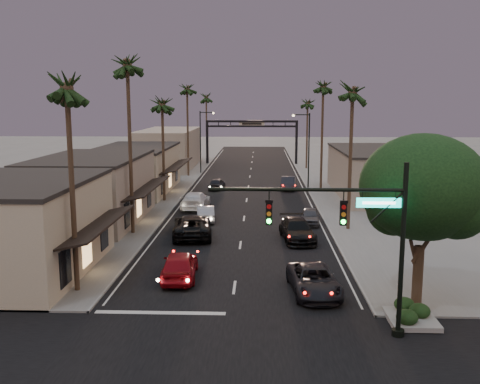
# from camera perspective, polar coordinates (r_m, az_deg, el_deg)

# --- Properties ---
(ground) EXTENTS (200.00, 200.00, 0.00)m
(ground) POSITION_cam_1_polar(r_m,az_deg,el_deg) (59.61, 0.78, -0.35)
(ground) COLOR slate
(ground) RESTS_ON ground
(road) EXTENTS (14.00, 120.00, 0.02)m
(road) POSITION_cam_1_polar(r_m,az_deg,el_deg) (64.54, 0.89, 0.42)
(road) COLOR black
(road) RESTS_ON ground
(cross_street) EXTENTS (80.00, 12.00, 0.02)m
(cross_street) POSITION_cam_1_polar(r_m,az_deg,el_deg) (21.40, -1.97, -19.23)
(cross_street) COLOR black
(cross_street) RESTS_ON ground
(sidewalk_left) EXTENTS (5.00, 92.00, 0.12)m
(sidewalk_left) POSITION_cam_1_polar(r_m,az_deg,el_deg) (72.26, -6.54, 1.40)
(sidewalk_left) COLOR slate
(sidewalk_left) RESTS_ON ground
(sidewalk_right) EXTENTS (5.00, 92.00, 0.12)m
(sidewalk_right) POSITION_cam_1_polar(r_m,az_deg,el_deg) (71.89, 8.61, 1.31)
(sidewalk_right) COLOR slate
(sidewalk_right) RESTS_ON ground
(storefront_near) EXTENTS (8.00, 12.00, 5.50)m
(storefront_near) POSITION_cam_1_polar(r_m,az_deg,el_deg) (34.74, -22.44, -3.72)
(storefront_near) COLOR #B7AB8B
(storefront_near) RESTS_ON ground
(storefront_mid) EXTENTS (8.00, 14.00, 5.50)m
(storefront_mid) POSITION_cam_1_polar(r_m,az_deg,el_deg) (47.56, -15.49, 0.10)
(storefront_mid) COLOR gray
(storefront_mid) RESTS_ON ground
(storefront_far) EXTENTS (8.00, 16.00, 5.00)m
(storefront_far) POSITION_cam_1_polar(r_m,az_deg,el_deg) (62.87, -11.11, 2.29)
(storefront_far) COLOR #B7AB8B
(storefront_far) RESTS_ON ground
(storefront_dist) EXTENTS (8.00, 20.00, 6.00)m
(storefront_dist) POSITION_cam_1_polar(r_m,az_deg,el_deg) (85.24, -7.60, 4.61)
(storefront_dist) COLOR gray
(storefront_dist) RESTS_ON ground
(building_right) EXTENTS (8.00, 18.00, 5.00)m
(building_right) POSITION_cam_1_polar(r_m,az_deg,el_deg) (60.54, 14.16, 1.90)
(building_right) COLOR gray
(building_right) RESTS_ON ground
(traffic_signal) EXTENTS (8.51, 0.22, 7.80)m
(traffic_signal) POSITION_cam_1_polar(r_m,az_deg,el_deg) (23.68, 12.56, -3.42)
(traffic_signal) COLOR black
(traffic_signal) RESTS_ON ground
(corner_tree) EXTENTS (6.20, 6.20, 8.80)m
(corner_tree) POSITION_cam_1_polar(r_m,az_deg,el_deg) (27.70, 19.08, 0.05)
(corner_tree) COLOR #38281C
(corner_tree) RESTS_ON ground
(planter) EXTENTS (2.20, 2.60, 0.24)m
(planter) POSITION_cam_1_polar(r_m,az_deg,el_deg) (27.27, 17.77, -13.12)
(planter) COLOR gray
(planter) RESTS_ON ground
(arch) EXTENTS (15.20, 0.40, 7.27)m
(arch) POSITION_cam_1_polar(r_m,az_deg,el_deg) (88.83, 1.26, 6.53)
(arch) COLOR black
(arch) RESTS_ON ground
(streetlight_right) EXTENTS (2.13, 0.30, 9.00)m
(streetlight_right) POSITION_cam_1_polar(r_m,az_deg,el_deg) (64.13, 7.12, 5.08)
(streetlight_right) COLOR black
(streetlight_right) RESTS_ON ground
(streetlight_left) EXTENTS (2.13, 0.30, 9.00)m
(streetlight_left) POSITION_cam_1_polar(r_m,az_deg,el_deg) (77.30, -4.05, 5.90)
(streetlight_left) COLOR black
(streetlight_left) RESTS_ON ground
(palm_la) EXTENTS (3.20, 3.20, 13.20)m
(palm_la) POSITION_cam_1_polar(r_m,az_deg,el_deg) (29.46, -18.04, 11.33)
(palm_la) COLOR #38281C
(palm_la) RESTS_ON ground
(palm_lb) EXTENTS (3.20, 3.20, 15.20)m
(palm_lb) POSITION_cam_1_polar(r_m,az_deg,el_deg) (42.01, -11.95, 13.59)
(palm_lb) COLOR #38281C
(palm_lb) RESTS_ON ground
(palm_lc) EXTENTS (3.20, 3.20, 12.20)m
(palm_lc) POSITION_cam_1_polar(r_m,az_deg,el_deg) (55.60, -8.32, 9.67)
(palm_lc) COLOR #38281C
(palm_lc) RESTS_ON ground
(palm_ld) EXTENTS (3.20, 3.20, 14.20)m
(palm_ld) POSITION_cam_1_polar(r_m,az_deg,el_deg) (74.40, -5.67, 11.19)
(palm_ld) COLOR #38281C
(palm_ld) RESTS_ON ground
(palm_ra) EXTENTS (3.20, 3.20, 13.20)m
(palm_ra) POSITION_cam_1_polar(r_m,az_deg,el_deg) (43.31, 11.95, 10.90)
(palm_ra) COLOR #38281C
(palm_ra) RESTS_ON ground
(palm_rb) EXTENTS (3.20, 3.20, 14.20)m
(palm_rb) POSITION_cam_1_polar(r_m,az_deg,el_deg) (63.14, 8.88, 11.41)
(palm_rb) COLOR #38281C
(palm_rb) RESTS_ON ground
(palm_rc) EXTENTS (3.20, 3.20, 12.20)m
(palm_rc) POSITION_cam_1_polar(r_m,az_deg,el_deg) (83.00, 7.24, 9.65)
(palm_rc) COLOR #38281C
(palm_rc) RESTS_ON ground
(palm_far) EXTENTS (3.20, 3.20, 13.20)m
(palm_far) POSITION_cam_1_polar(r_m,az_deg,el_deg) (97.18, -3.63, 10.27)
(palm_far) COLOR #38281C
(palm_far) RESTS_ON ground
(oncoming_red) EXTENTS (2.26, 5.03, 1.68)m
(oncoming_red) POSITION_cam_1_polar(r_m,az_deg,el_deg) (31.91, -6.45, -7.74)
(oncoming_red) COLOR maroon
(oncoming_red) RESTS_ON ground
(oncoming_pickup) EXTENTS (3.55, 6.48, 1.72)m
(oncoming_pickup) POSITION_cam_1_polar(r_m,az_deg,el_deg) (41.46, -5.12, -3.62)
(oncoming_pickup) COLOR black
(oncoming_pickup) RESTS_ON ground
(oncoming_silver) EXTENTS (1.95, 4.34, 1.38)m
(oncoming_silver) POSITION_cam_1_polar(r_m,az_deg,el_deg) (46.79, -3.70, -2.28)
(oncoming_silver) COLOR #A1A1A6
(oncoming_silver) RESTS_ON ground
(oncoming_white) EXTENTS (2.62, 5.77, 1.64)m
(oncoming_white) POSITION_cam_1_polar(r_m,az_deg,el_deg) (52.30, -4.78, -0.88)
(oncoming_white) COLOR silver
(oncoming_white) RESTS_ON ground
(oncoming_dgrey) EXTENTS (2.03, 4.13, 1.35)m
(oncoming_dgrey) POSITION_cam_1_polar(r_m,az_deg,el_deg) (63.50, -2.49, 0.88)
(oncoming_dgrey) COLOR black
(oncoming_dgrey) RESTS_ON ground
(curbside_near) EXTENTS (2.92, 5.49, 1.47)m
(curbside_near) POSITION_cam_1_polar(r_m,az_deg,el_deg) (29.69, 7.88, -9.33)
(curbside_near) COLOR black
(curbside_near) RESTS_ON ground
(curbside_black) EXTENTS (2.82, 5.72, 1.60)m
(curbside_black) POSITION_cam_1_polar(r_m,az_deg,el_deg) (40.46, 6.11, -4.05)
(curbside_black) COLOR black
(curbside_black) RESTS_ON ground
(curbside_grey) EXTENTS (1.94, 4.06, 1.34)m
(curbside_grey) POSITION_cam_1_polar(r_m,az_deg,el_deg) (46.01, 7.47, -2.58)
(curbside_grey) COLOR #414145
(curbside_grey) RESTS_ON ground
(curbside_far) EXTENTS (2.05, 4.75, 1.52)m
(curbside_far) POSITION_cam_1_polar(r_m,az_deg,el_deg) (63.60, 5.14, 0.93)
(curbside_far) COLOR black
(curbside_far) RESTS_ON ground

